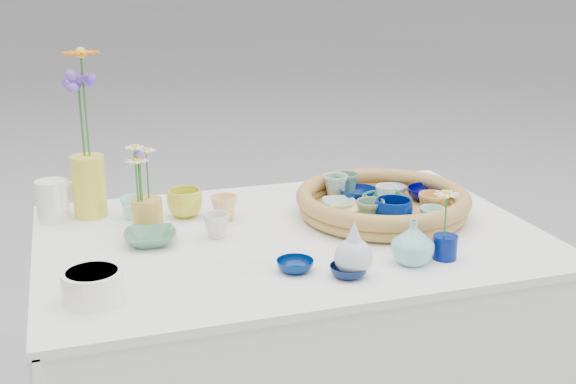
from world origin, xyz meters
name	(u,v)px	position (x,y,z in m)	size (l,w,h in m)	color
wicker_tray	(383,203)	(0.28, 0.05, 0.80)	(0.47, 0.47, 0.08)	brown
tray_ceramic_0	(358,194)	(0.25, 0.15, 0.80)	(0.11, 0.11, 0.03)	navy
tray_ceramic_1	(428,194)	(0.44, 0.09, 0.80)	(0.12, 0.12, 0.04)	#000051
tray_ceramic_2	(433,207)	(0.37, -0.06, 0.82)	(0.08, 0.08, 0.07)	gold
tray_ceramic_3	(384,203)	(0.29, 0.05, 0.80)	(0.12, 0.12, 0.04)	#3D8561
tray_ceramic_4	(370,213)	(0.20, -0.06, 0.82)	(0.07, 0.07, 0.07)	#699268
tray_ceramic_5	(339,204)	(0.17, 0.10, 0.79)	(0.09, 0.09, 0.02)	#88B4A7
tray_ceramic_6	(336,186)	(0.20, 0.20, 0.82)	(0.07, 0.07, 0.07)	#ABCAC3
tray_ceramic_7	(386,195)	(0.31, 0.09, 0.81)	(0.06, 0.06, 0.06)	silver
tray_ceramic_8	(392,190)	(0.37, 0.17, 0.80)	(0.08, 0.08, 0.02)	#90B0C7
tray_ceramic_9	(393,214)	(0.24, -0.09, 0.82)	(0.10, 0.10, 0.08)	#001664
tray_ceramic_10	(346,212)	(0.17, 0.03, 0.80)	(0.09, 0.09, 0.03)	#FFDA8C
tray_ceramic_11	(432,218)	(0.33, -0.13, 0.81)	(0.06, 0.06, 0.06)	#97D6D2
tray_ceramic_12	(346,184)	(0.23, 0.20, 0.82)	(0.07, 0.07, 0.07)	#4C7E60
loose_ceramic_0	(185,203)	(-0.23, 0.21, 0.80)	(0.10, 0.10, 0.08)	gold
loose_ceramic_1	(224,208)	(-0.14, 0.15, 0.80)	(0.07, 0.07, 0.07)	#F8C677
loose_ceramic_2	(150,238)	(-0.35, 0.04, 0.78)	(0.13, 0.13, 0.03)	#477A5C
loose_ceramic_3	(216,226)	(-0.19, 0.03, 0.80)	(0.07, 0.07, 0.06)	silver
loose_ceramic_4	(295,266)	(-0.06, -0.23, 0.78)	(0.08, 0.08, 0.03)	#001C5A
loose_ceramic_5	(133,208)	(-0.37, 0.24, 0.80)	(0.07, 0.07, 0.06)	#9EEDE2
loose_ceramic_6	(349,271)	(0.04, -0.30, 0.78)	(0.08, 0.08, 0.03)	#09153F
fluted_bowl	(93,286)	(-0.50, -0.25, 0.80)	(0.13, 0.13, 0.07)	white
bud_vase_paleblue	(354,248)	(0.05, -0.29, 0.83)	(0.09, 0.09, 0.13)	silver
bud_vase_seafoam	(413,242)	(0.21, -0.27, 0.82)	(0.10, 0.10, 0.10)	#79BFB6
bud_vase_cobalt	(445,247)	(0.29, -0.27, 0.79)	(0.06, 0.06, 0.06)	#00125D
single_daisy	(446,215)	(0.29, -0.27, 0.87)	(0.07, 0.07, 0.12)	white
tall_vase_yellow	(89,186)	(-0.48, 0.30, 0.85)	(0.09, 0.09, 0.17)	gold
gerbera	(85,105)	(-0.47, 0.30, 1.07)	(0.11, 0.11, 0.29)	#F96603
hydrangea	(81,120)	(-0.48, 0.31, 1.03)	(0.08, 0.08, 0.27)	#593AC7
white_pitcher	(52,201)	(-0.58, 0.29, 0.82)	(0.12, 0.08, 0.11)	white
daisy_cup	(147,215)	(-0.34, 0.13, 0.81)	(0.08, 0.08, 0.09)	gold
daisy_posy	(141,172)	(-0.35, 0.13, 0.92)	(0.08, 0.08, 0.15)	white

